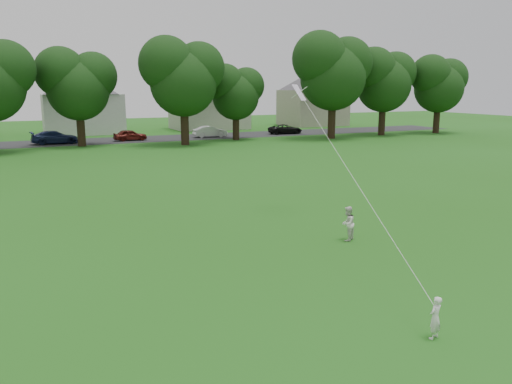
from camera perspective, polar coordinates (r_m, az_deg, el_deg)
name	(u,v)px	position (r m, az deg, el deg)	size (l,w,h in m)	color
ground	(293,285)	(14.27, 4.28, -10.51)	(160.00, 160.00, 0.00)	#215B14
street	(95,141)	(54.17, -17.91, 5.55)	(90.00, 7.00, 0.01)	#2D2D30
toddler	(435,318)	(11.91, 19.79, -13.36)	(0.36, 0.23, 0.98)	white
older_boy	(348,224)	(18.25, 10.43, -3.57)	(0.62, 0.48, 1.27)	silver
kite	(345,165)	(16.34, 10.18, 3.00)	(1.95, 6.13, 12.59)	white
tree_row	(122,72)	(47.56, -15.05, 13.14)	(82.82, 10.15, 11.52)	black
parked_cars	(60,138)	(52.81, -21.48, 5.81)	(54.87, 2.23, 1.28)	black
house_row	(62,94)	(63.66, -21.30, 10.41)	(76.93, 14.03, 9.61)	silver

